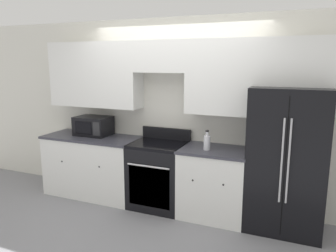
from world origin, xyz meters
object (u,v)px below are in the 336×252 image
oven_range (159,174)px  microwave (93,126)px  refrigerator (287,159)px  bottle (207,142)px

oven_range → microwave: microwave is taller
refrigerator → microwave: (-2.77, 0.03, 0.19)m
oven_range → refrigerator: refrigerator is taller
refrigerator → oven_range: bearing=-178.2°
oven_range → refrigerator: 1.70m
bottle → oven_range: bearing=173.7°
refrigerator → bottle: 0.97m
microwave → bottle: size_ratio=2.05×
bottle → microwave: bearing=174.9°
oven_range → microwave: 1.26m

